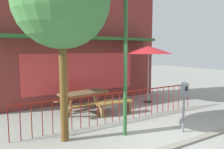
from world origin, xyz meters
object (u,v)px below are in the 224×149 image
Objects in this scene: patio_bench at (115,105)px; patio_umbrella at (149,50)px; picnic_table_left at (84,96)px; street_tree at (61,1)px; parking_meter_near at (184,93)px; street_lamp at (126,37)px.

patio_umbrella is at bearing 20.01° from patio_bench.
patio_umbrella is 3.12m from patio_bench.
picnic_table_left is 0.79× the size of patio_umbrella.
picnic_table_left is 0.42× the size of street_tree.
picnic_table_left is 3.90m from street_tree.
parking_meter_near reaches higher than patio_bench.
patio_umbrella is at bearing 24.28° from street_tree.
patio_bench is 3.02m from street_lamp.
street_tree is (-1.48, -2.11, 2.93)m from picnic_table_left.
patio_bench is 0.34× the size of street_lamp.
patio_bench is at bearing 66.22° from street_lamp.
patio_bench is at bearing 107.37° from parking_meter_near.
parking_meter_near is 0.31× the size of street_tree.
street_lamp is (1.54, -0.51, -0.85)m from street_tree.
street_tree is (-4.58, -2.07, 1.21)m from patio_umbrella.
picnic_table_left is at bearing 179.11° from patio_umbrella.
patio_bench is at bearing -159.99° from patio_umbrella.
street_lamp reaches higher than patio_umbrella.
street_lamp is at bearing -139.66° from patio_umbrella.
patio_umbrella is 0.53× the size of street_tree.
patio_umbrella is at bearing 40.34° from street_lamp.
street_lamp reaches higher than patio_bench.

